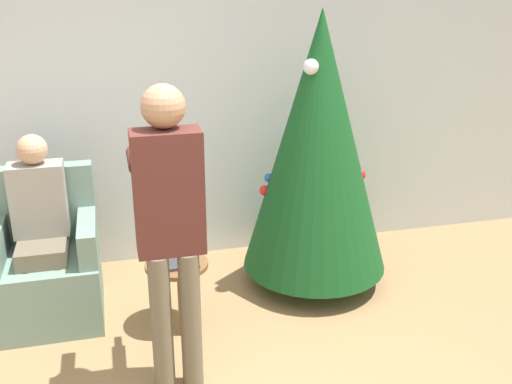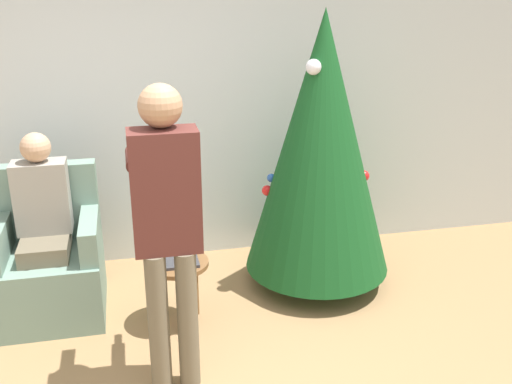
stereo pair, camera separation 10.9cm
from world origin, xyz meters
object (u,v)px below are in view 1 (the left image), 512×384
object	(u,v)px
person_standing	(170,217)
side_stool	(177,272)
person_seated	(40,221)
christmas_tree	(318,145)
armchair	(47,267)

from	to	relation	value
person_standing	side_stool	xyz separation A→B (m)	(0.09, 0.62, -0.66)
person_seated	side_stool	world-z (taller)	person_seated
person_standing	christmas_tree	bearing A→B (deg)	39.17
christmas_tree	side_stool	xyz separation A→B (m)	(-1.10, -0.35, -0.71)
armchair	person_seated	world-z (taller)	person_seated
person_seated	armchair	bearing A→B (deg)	90.00
person_seated	side_stool	distance (m)	0.98
person_seated	person_standing	size ratio (longest dim) A/B	0.73
armchair	side_stool	size ratio (longest dim) A/B	2.20
armchair	side_stool	xyz separation A→B (m)	(0.86, -0.36, 0.04)
armchair	side_stool	world-z (taller)	armchair
armchair	person_standing	distance (m)	1.43
christmas_tree	person_seated	world-z (taller)	christmas_tree
christmas_tree	armchair	world-z (taller)	christmas_tree
person_seated	side_stool	size ratio (longest dim) A/B	2.79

